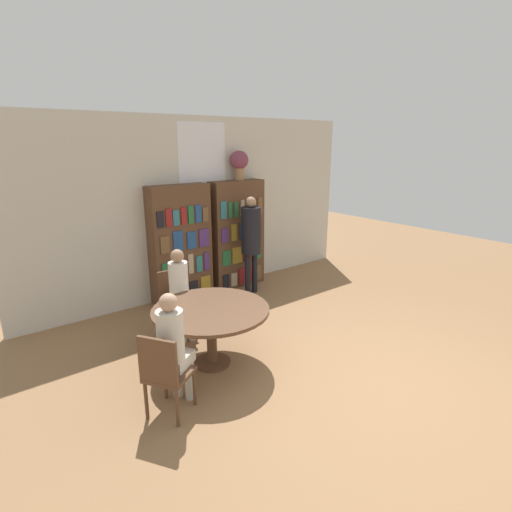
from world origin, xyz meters
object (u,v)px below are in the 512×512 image
chair_left_side (176,299)px  seated_reader_right (173,343)px  librarian_standing (251,235)px  flower_vase (239,162)px  chair_near_camera (165,372)px  bookshelf_right (237,234)px  seated_reader_left (180,289)px  reading_table (211,316)px  bookshelf_left (181,244)px

chair_left_side → seated_reader_right: seated_reader_right is taller
seated_reader_right → librarian_standing: 3.24m
flower_vase → chair_near_camera: size_ratio=0.57×
bookshelf_right → seated_reader_left: 2.21m
chair_near_camera → seated_reader_right: seated_reader_right is taller
librarian_standing → bookshelf_right: bearing=82.6°
bookshelf_right → seated_reader_left: bookshelf_right is taller
reading_table → librarian_standing: size_ratio=0.80×
flower_vase → chair_near_camera: bearing=-136.8°
chair_left_side → librarian_standing: size_ratio=0.52×
chair_near_camera → bookshelf_right: bearing=101.3°
chair_left_side → librarian_standing: librarian_standing is taller
bookshelf_right → chair_near_camera: size_ratio=2.17×
seated_reader_left → seated_reader_right: size_ratio=1.00×
bookshelf_right → seated_reader_right: 3.61m
flower_vase → librarian_standing: flower_vase is taller
bookshelf_right → seated_reader_right: bookshelf_right is taller
seated_reader_right → chair_near_camera: bearing=-90.0°
flower_vase → chair_left_side: bearing=-150.7°
chair_near_camera → chair_left_side: 1.83m
bookshelf_left → librarian_standing: bookshelf_left is taller
chair_near_camera → seated_reader_right: 0.27m
reading_table → librarian_standing: 2.42m
seated_reader_right → librarian_standing: size_ratio=0.73×
reading_table → seated_reader_right: 0.85m
chair_near_camera → reading_table: bearing=90.0°
seated_reader_left → bookshelf_left: bearing=-115.2°
chair_near_camera → chair_left_side: bearing=117.0°
flower_vase → reading_table: flower_vase is taller
reading_table → librarian_standing: bearing=41.1°
flower_vase → bookshelf_right: bearing=-176.5°
flower_vase → seated_reader_left: bearing=-146.8°
reading_table → bookshelf_left: bearing=70.8°
reading_table → librarian_standing: (1.80, 1.57, 0.43)m
bookshelf_left → reading_table: 2.22m
flower_vase → reading_table: 3.27m
chair_left_side → seated_reader_right: bearing=65.8°
bookshelf_right → flower_vase: size_ratio=3.80×
bookshelf_right → chair_near_camera: bookshelf_right is taller
seated_reader_left → seated_reader_right: 1.50m
seated_reader_left → seated_reader_right: same height
bookshelf_left → librarian_standing: bearing=-25.0°
bookshelf_left → chair_left_side: 1.32m
librarian_standing → bookshelf_left: bearing=155.0°
chair_left_side → librarian_standing: 1.90m
chair_near_camera → librarian_standing: 3.45m
bookshelf_left → flower_vase: flower_vase is taller
bookshelf_right → reading_table: bookshelf_right is taller
flower_vase → seated_reader_right: bearing=-136.3°
flower_vase → chair_left_side: flower_vase is taller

